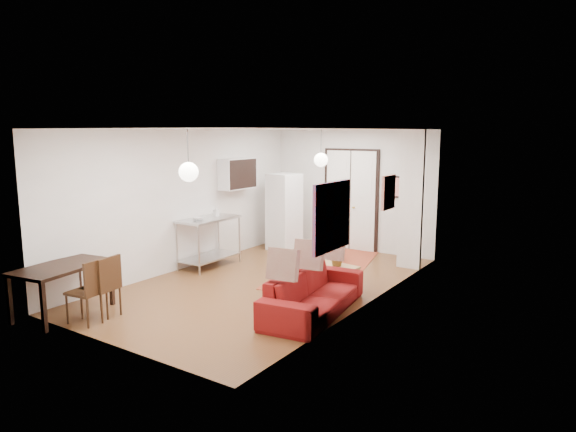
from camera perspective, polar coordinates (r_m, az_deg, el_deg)
The scene contains 27 objects.
floor at distance 9.89m, azimuth -2.34°, elevation -7.43°, with size 7.00×7.00×0.00m, color brown.
ceiling at distance 9.46m, azimuth -2.46°, elevation 9.62°, with size 4.20×7.00×0.02m, color white.
wall_back at distance 12.54m, azimuth 7.09°, elevation 2.87°, with size 4.20×0.02×2.90m, color white.
wall_front at distance 7.10m, azimuth -19.33°, elevation -2.62°, with size 4.20×0.02×2.90m, color white.
wall_left at distance 10.93m, azimuth -11.33°, elevation 1.80°, with size 0.02×7.00×2.90m, color white.
wall_right at distance 8.51m, azimuth 9.09°, elevation -0.26°, with size 0.02×7.00×2.90m, color white.
double_doors at distance 12.53m, azimuth 6.97°, elevation 1.71°, with size 1.44×0.06×2.50m, color white.
stub_partition at distance 10.94m, azimuth 13.51°, elevation 1.73°, with size 0.50×0.10×2.90m, color white.
wall_cabinet at distance 11.87m, azimuth -5.64°, elevation 4.71°, with size 0.35×1.00×0.70m, color white.
painting_popart at distance 7.39m, azimuth 4.89°, elevation -0.07°, with size 0.05×1.00×1.00m, color red.
painting_abstract at distance 9.20m, azimuth 11.10°, elevation 2.60°, with size 0.05×0.50×0.60m, color white.
poster_back at distance 12.03m, azimuth 11.94°, elevation 3.18°, with size 0.40×0.03×0.50m, color red.
print_left at distance 12.34m, azimuth -4.71°, elevation 5.14°, with size 0.03×0.44×0.54m, color #A66545.
pendant_back at distance 11.16m, azimuth 3.68°, elevation 6.25°, with size 0.30×0.30×0.80m.
pendant_front at distance 7.96m, azimuth -10.99°, elevation 4.83°, with size 0.30×0.30×0.80m.
kilim_rug at distance 11.14m, azimuth 4.54°, elevation -5.49°, with size 1.57×4.20×0.01m, color #A54729.
sofa at distance 8.23m, azimuth 2.89°, elevation -8.46°, with size 2.32×0.91×0.68m, color maroon.
coffee_table at distance 9.62m, azimuth 5.01°, elevation -5.78°, with size 0.96×0.61×0.40m.
potted_plant at distance 9.51m, azimuth 5.57°, elevation -4.41°, with size 0.35×0.31×0.39m, color #32672E.
kitchen_counter at distance 11.02m, azimuth -8.75°, elevation -1.99°, with size 0.70×1.38×1.05m.
bowl at distance 10.74m, azimuth -9.93°, elevation -0.27°, with size 0.25×0.25×0.06m, color beige.
soap_bottle at distance 11.13m, azimuth -7.99°, elevation 0.52°, with size 0.10×0.10×0.22m, color teal.
fridge at distance 12.42m, azimuth -0.43°, elevation 0.44°, with size 0.66×0.66×1.86m, color white.
dining_table at distance 8.80m, azimuth -23.84°, elevation -5.60°, with size 1.03×1.54×0.79m.
dining_chair_near at distance 8.54m, azimuth -19.64°, elevation -6.73°, with size 0.54×0.70×0.98m.
dining_chair_far at distance 8.41m, azimuth -20.98°, elevation -7.07°, with size 0.54×0.70×0.98m.
black_side_chair at distance 11.51m, azimuth 5.07°, elevation -2.21°, with size 0.49×0.50×0.94m.
Camera 1 is at (5.59, -7.64, 2.86)m, focal length 32.00 mm.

